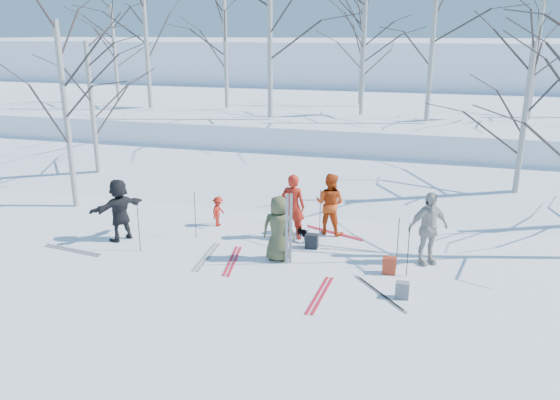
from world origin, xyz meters
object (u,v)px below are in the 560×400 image
(backpack_dark, at_px, (312,241))
(skier_grey_west, at_px, (119,210))
(dog, at_px, (303,232))
(backpack_red, at_px, (389,265))
(skier_olive_center, at_px, (278,228))
(skier_red_north, at_px, (293,207))
(skier_redor_behind, at_px, (330,204))
(skier_red_seated, at_px, (218,211))
(skier_cream_east, at_px, (428,228))
(backpack_grey, at_px, (402,290))

(backpack_dark, bearing_deg, skier_grey_west, -171.40)
(dog, distance_m, backpack_red, 2.98)
(skier_olive_center, xyz_separation_m, skier_red_north, (-0.02, 1.61, 0.08))
(skier_redor_behind, bearing_deg, skier_grey_west, 31.83)
(skier_red_north, xyz_separation_m, skier_red_seated, (-2.43, 0.39, -0.48))
(skier_red_north, bearing_deg, skier_olive_center, 92.25)
(skier_grey_west, bearing_deg, dog, 132.56)
(skier_olive_center, distance_m, backpack_red, 2.91)
(skier_olive_center, relative_size, skier_red_seated, 1.85)
(skier_cream_east, distance_m, backpack_red, 1.43)
(backpack_dark, bearing_deg, skier_cream_east, -4.07)
(skier_olive_center, xyz_separation_m, skier_red_seated, (-2.45, 2.00, -0.39))
(backpack_grey, bearing_deg, skier_redor_behind, 122.67)
(skier_grey_west, bearing_deg, skier_olive_center, 115.63)
(skier_cream_east, bearing_deg, backpack_red, -166.52)
(backpack_grey, relative_size, backpack_dark, 0.95)
(skier_olive_center, distance_m, skier_red_north, 1.62)
(skier_red_north, distance_m, dog, 0.79)
(skier_olive_center, height_order, skier_red_north, skier_red_north)
(dog, xyz_separation_m, backpack_grey, (2.90, -2.82, -0.05))
(skier_cream_east, relative_size, skier_grey_west, 1.06)
(skier_red_north, relative_size, backpack_grey, 4.96)
(backpack_dark, bearing_deg, skier_red_seated, 162.34)
(skier_olive_center, relative_size, skier_cream_east, 0.91)
(skier_redor_behind, bearing_deg, backpack_grey, 134.13)
(skier_red_north, relative_size, backpack_dark, 4.71)
(skier_redor_behind, distance_m, skier_cream_east, 3.14)
(skier_grey_west, height_order, backpack_red, skier_grey_west)
(skier_red_north, xyz_separation_m, skier_grey_west, (-4.66, -1.41, -0.05))
(backpack_red, distance_m, backpack_dark, 2.44)
(skier_redor_behind, bearing_deg, backpack_red, 140.56)
(skier_redor_behind, xyz_separation_m, backpack_red, (1.93, -2.37, -0.69))
(skier_cream_east, bearing_deg, backpack_grey, -135.22)
(backpack_grey, bearing_deg, backpack_red, 107.30)
(backpack_red, bearing_deg, skier_red_north, 149.20)
(skier_red_north, relative_size, backpack_red, 4.49)
(backpack_dark, bearing_deg, skier_olive_center, -123.35)
(skier_red_seated, bearing_deg, backpack_dark, -101.33)
(skier_red_seated, xyz_separation_m, skier_cream_east, (6.13, -1.21, 0.48))
(skier_cream_east, xyz_separation_m, backpack_grey, (-0.46, -2.12, -0.75))
(skier_grey_west, bearing_deg, backpack_grey, 107.16)
(skier_red_seated, relative_size, backpack_dark, 2.32)
(backpack_grey, bearing_deg, skier_cream_east, 77.77)
(skier_olive_center, height_order, skier_redor_behind, skier_redor_behind)
(skier_red_north, distance_m, skier_red_seated, 2.50)
(backpack_red, distance_m, backpack_grey, 1.29)
(skier_redor_behind, bearing_deg, skier_red_seated, 16.18)
(skier_redor_behind, xyz_separation_m, skier_cream_east, (2.77, -1.48, 0.04))
(skier_redor_behind, bearing_deg, skier_olive_center, 79.69)
(skier_redor_behind, distance_m, backpack_dark, 1.47)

